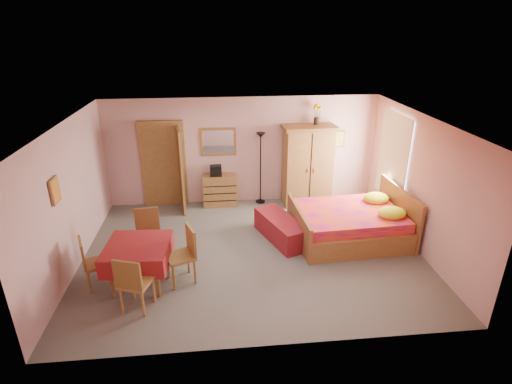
{
  "coord_description": "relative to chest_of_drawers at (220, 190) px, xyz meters",
  "views": [
    {
      "loc": [
        -0.62,
        -6.75,
        4.16
      ],
      "look_at": [
        0.1,
        0.3,
        1.15
      ],
      "focal_mm": 28.0,
      "sensor_mm": 36.0,
      "label": 1
    }
  ],
  "objects": [
    {
      "name": "window",
      "position": [
        3.8,
        -1.09,
        1.06
      ],
      "size": [
        0.08,
        1.4,
        1.95
      ],
      "primitive_type": "cube",
      "color": "white",
      "rests_on": "wall_right"
    },
    {
      "name": "chair_south",
      "position": [
        -1.36,
        -3.76,
        0.1
      ],
      "size": [
        0.56,
        0.56,
        0.97
      ],
      "primitive_type": "cube",
      "rotation": [
        0.0,
        0.0,
        -0.32
      ],
      "color": "#AC763A",
      "rests_on": "floor"
    },
    {
      "name": "picture_back",
      "position": [
        2.94,
        0.18,
        1.16
      ],
      "size": [
        0.3,
        0.04,
        0.4
      ],
      "primitive_type": "cube",
      "color": "#D8BF59",
      "rests_on": "wall_back"
    },
    {
      "name": "sunflower_vase",
      "position": [
        2.31,
        0.01,
        1.81
      ],
      "size": [
        0.2,
        0.2,
        0.47
      ],
      "primitive_type": "cube",
      "rotation": [
        0.0,
        0.0,
        0.04
      ],
      "color": "yellow",
      "rests_on": "wardrobe"
    },
    {
      "name": "bench",
      "position": [
        1.22,
        -1.84,
        -0.15
      ],
      "size": [
        1.0,
        1.52,
        0.48
      ],
      "primitive_type": "cube",
      "rotation": [
        0.0,
        0.0,
        0.36
      ],
      "color": "maroon",
      "rests_on": "floor"
    },
    {
      "name": "chair_east",
      "position": [
        -0.73,
        -3.11,
        0.12
      ],
      "size": [
        0.59,
        0.59,
        1.0
      ],
      "primitive_type": "cube",
      "rotation": [
        0.0,
        0.0,
        1.93
      ],
      "color": "olive",
      "rests_on": "floor"
    },
    {
      "name": "bed",
      "position": [
        2.62,
        -1.93,
        0.13
      ],
      "size": [
        2.34,
        1.89,
        1.04
      ],
      "primitive_type": "cube",
      "rotation": [
        0.0,
        0.0,
        0.05
      ],
      "color": "#BD126D",
      "rests_on": "floor"
    },
    {
      "name": "wall_back",
      "position": [
        0.59,
        0.21,
        0.91
      ],
      "size": [
        6.5,
        0.1,
        2.6
      ],
      "primitive_type": "cube",
      "color": "#CD9594",
      "rests_on": "floor"
    },
    {
      "name": "floor",
      "position": [
        0.59,
        -2.29,
        -0.39
      ],
      "size": [
        6.5,
        6.5,
        0.0
      ],
      "primitive_type": "plane",
      "color": "#666159",
      "rests_on": "ground"
    },
    {
      "name": "chair_north",
      "position": [
        -1.38,
        -2.35,
        0.11
      ],
      "size": [
        0.49,
        0.49,
        0.99
      ],
      "primitive_type": "cube",
      "rotation": [
        0.0,
        0.0,
        3.24
      ],
      "color": "#915F31",
      "rests_on": "floor"
    },
    {
      "name": "picture_left",
      "position": [
        -2.63,
        -2.89,
        1.31
      ],
      "size": [
        0.04,
        0.32,
        0.42
      ],
      "primitive_type": "cube",
      "color": "orange",
      "rests_on": "wall_left"
    },
    {
      "name": "stereo",
      "position": [
        -0.08,
        -0.0,
        0.51
      ],
      "size": [
        0.28,
        0.21,
        0.25
      ],
      "primitive_type": "cube",
      "rotation": [
        0.0,
        0.0,
        0.02
      ],
      "color": "black",
      "rests_on": "chest_of_drawers"
    },
    {
      "name": "doorway",
      "position": [
        -1.31,
        0.18,
        0.64
      ],
      "size": [
        1.06,
        0.12,
        2.15
      ],
      "primitive_type": "cube",
      "color": "#9E6B35",
      "rests_on": "floor"
    },
    {
      "name": "chair_west",
      "position": [
        -2.1,
        -3.13,
        0.08
      ],
      "size": [
        0.55,
        0.55,
        0.94
      ],
      "primitive_type": "cube",
      "rotation": [
        0.0,
        0.0,
        -1.19
      ],
      "color": "#AB6C3A",
      "rests_on": "floor"
    },
    {
      "name": "floor_lamp",
      "position": [
        1.0,
        0.05,
        0.51
      ],
      "size": [
        0.24,
        0.24,
        1.79
      ],
      "primitive_type": "cube",
      "rotation": [
        0.0,
        0.0,
        0.07
      ],
      "color": "black",
      "rests_on": "floor"
    },
    {
      "name": "wall_front",
      "position": [
        0.59,
        -4.79,
        0.91
      ],
      "size": [
        6.5,
        0.1,
        2.6
      ],
      "primitive_type": "cube",
      "color": "#CD9594",
      "rests_on": "floor"
    },
    {
      "name": "dining_table",
      "position": [
        -1.42,
        -3.11,
        -0.0
      ],
      "size": [
        1.11,
        1.11,
        0.76
      ],
      "primitive_type": "cube",
      "rotation": [
        0.0,
        0.0,
        -0.07
      ],
      "color": "maroon",
      "rests_on": "floor"
    },
    {
      "name": "wall_right",
      "position": [
        3.84,
        -2.29,
        0.91
      ],
      "size": [
        0.1,
        5.0,
        2.6
      ],
      "primitive_type": "cube",
      "color": "#CD9594",
      "rests_on": "floor"
    },
    {
      "name": "wall_mirror",
      "position": [
        0.0,
        0.21,
        1.16
      ],
      "size": [
        0.87,
        0.05,
        0.68
      ],
      "primitive_type": "cube",
      "rotation": [
        0.0,
        0.0,
        0.0
      ],
      "color": "white",
      "rests_on": "wall_back"
    },
    {
      "name": "chest_of_drawers",
      "position": [
        0.0,
        0.0,
        0.0
      ],
      "size": [
        0.82,
        0.42,
        0.77
      ],
      "primitive_type": "cube",
      "rotation": [
        0.0,
        0.0,
        0.01
      ],
      "color": "olive",
      "rests_on": "floor"
    },
    {
      "name": "wall_left",
      "position": [
        -2.66,
        -2.29,
        0.91
      ],
      "size": [
        0.1,
        5.0,
        2.6
      ],
      "primitive_type": "cube",
      "color": "#CD9594",
      "rests_on": "floor"
    },
    {
      "name": "wardrobe",
      "position": [
        2.13,
        -0.1,
        0.59
      ],
      "size": [
        1.3,
        0.74,
        1.96
      ],
      "primitive_type": "cube",
      "rotation": [
        0.0,
        0.0,
        0.08
      ],
      "color": "#9D6935",
      "rests_on": "floor"
    },
    {
      "name": "ceiling",
      "position": [
        0.59,
        -2.29,
        2.21
      ],
      "size": [
        6.5,
        6.5,
        0.0
      ],
      "primitive_type": "plane",
      "rotation": [
        3.14,
        0.0,
        0.0
      ],
      "color": "brown",
      "rests_on": "wall_back"
    }
  ]
}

